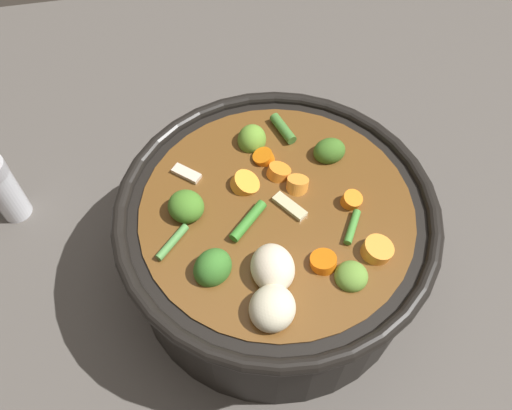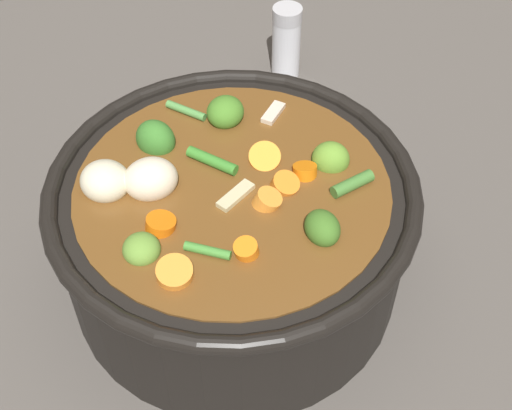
{
  "view_description": "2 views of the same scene",
  "coord_description": "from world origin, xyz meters",
  "views": [
    {
      "loc": [
        0.27,
        -0.07,
        0.54
      ],
      "look_at": [
        -0.01,
        -0.02,
        0.11
      ],
      "focal_mm": 37.5,
      "sensor_mm": 36.0,
      "label": 1
    },
    {
      "loc": [
        0.08,
        0.39,
        0.53
      ],
      "look_at": [
        -0.02,
        0.0,
        0.1
      ],
      "focal_mm": 49.38,
      "sensor_mm": 36.0,
      "label": 2
    }
  ],
  "objects": [
    {
      "name": "ground_plane",
      "position": [
        0.0,
        0.0,
        0.0
      ],
      "size": [
        1.1,
        1.1,
        0.0
      ],
      "primitive_type": "plane",
      "color": "#514C47"
    },
    {
      "name": "cooking_pot",
      "position": [
        0.0,
        -0.0,
        0.07
      ],
      "size": [
        0.31,
        0.31,
        0.15
      ],
      "color": "black",
      "rests_on": "ground_plane"
    },
    {
      "name": "salt_shaker",
      "position": [
        -0.13,
        -0.29,
        0.05
      ],
      "size": [
        0.03,
        0.03,
        0.09
      ],
      "color": "silver",
      "rests_on": "ground_plane"
    }
  ]
}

